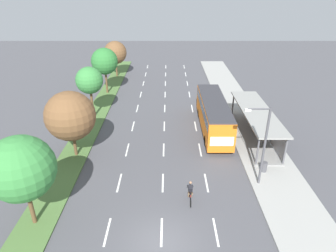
% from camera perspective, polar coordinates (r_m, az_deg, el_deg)
% --- Properties ---
extents(ground_plane, '(140.00, 140.00, 0.00)m').
position_cam_1_polar(ground_plane, '(19.50, -1.52, -21.70)').
color(ground_plane, '#4C4C51').
extents(median_strip, '(2.60, 52.00, 0.12)m').
position_cam_1_polar(median_strip, '(37.13, -13.85, 2.48)').
color(median_strip, '#4C7038').
rests_on(median_strip, ground).
extents(sidewalk_right, '(4.50, 52.00, 0.15)m').
position_cam_1_polar(sidewalk_right, '(37.15, 13.52, 2.56)').
color(sidewalk_right, '#9E9E99').
rests_on(sidewalk_right, ground).
extents(lane_divider_left, '(0.14, 48.93, 0.01)m').
position_cam_1_polar(lane_divider_left, '(35.38, -6.61, 1.81)').
color(lane_divider_left, white).
rests_on(lane_divider_left, ground).
extents(lane_divider_center, '(0.14, 48.93, 0.01)m').
position_cam_1_polar(lane_divider_center, '(35.17, -0.93, 1.83)').
color(lane_divider_center, white).
rests_on(lane_divider_center, ground).
extents(lane_divider_right, '(0.14, 48.93, 0.01)m').
position_cam_1_polar(lane_divider_right, '(35.30, 4.76, 1.83)').
color(lane_divider_right, white).
rests_on(lane_divider_right, ground).
extents(bus_shelter, '(2.90, 11.50, 2.86)m').
position_cam_1_polar(bus_shelter, '(31.01, 16.84, 0.96)').
color(bus_shelter, gray).
rests_on(bus_shelter, sidewalk_right).
extents(bus, '(2.54, 11.29, 3.37)m').
position_cam_1_polar(bus, '(31.54, 8.57, 2.67)').
color(bus, orange).
rests_on(bus, ground).
extents(cyclist, '(0.46, 1.82, 1.71)m').
position_cam_1_polar(cyclist, '(21.79, 4.13, -12.78)').
color(cyclist, black).
rests_on(cyclist, ground).
extents(median_tree_nearest, '(4.14, 4.14, 6.31)m').
position_cam_1_polar(median_tree_nearest, '(19.93, -26.85, -7.48)').
color(median_tree_nearest, brown).
rests_on(median_tree_nearest, median_strip).
extents(median_tree_second, '(4.40, 4.40, 6.10)m').
position_cam_1_polar(median_tree_second, '(26.88, -18.69, 1.80)').
color(median_tree_second, brown).
rests_on(median_tree_second, median_strip).
extents(median_tree_third, '(3.05, 3.05, 5.99)m').
position_cam_1_polar(median_tree_third, '(34.46, -15.29, 8.49)').
color(median_tree_third, brown).
rests_on(median_tree_third, median_strip).
extents(median_tree_fourth, '(3.66, 3.66, 6.38)m').
position_cam_1_polar(median_tree_fourth, '(42.43, -12.50, 12.13)').
color(median_tree_fourth, brown).
rests_on(median_tree_fourth, median_strip).
extents(median_tree_fifth, '(3.73, 3.73, 5.81)m').
position_cam_1_polar(median_tree_fifth, '(50.73, -10.48, 13.83)').
color(median_tree_fifth, brown).
rests_on(median_tree_fifth, median_strip).
extents(streetlight, '(1.91, 0.24, 6.50)m').
position_cam_1_polar(streetlight, '(22.78, 17.68, -2.85)').
color(streetlight, '#4C4C51').
rests_on(streetlight, sidewalk_right).
extents(trash_bin, '(0.52, 0.52, 0.85)m').
position_cam_1_polar(trash_bin, '(26.07, 17.87, -7.48)').
color(trash_bin, '#4C4C51').
rests_on(trash_bin, sidewalk_right).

